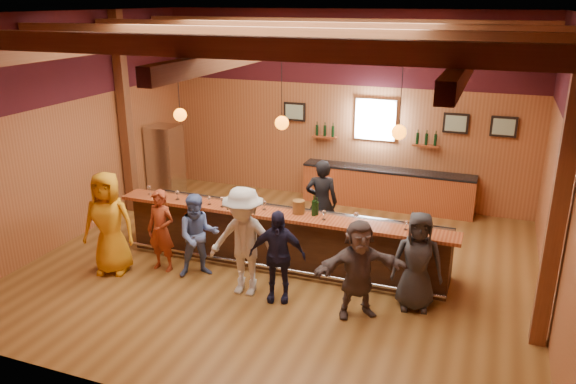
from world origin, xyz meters
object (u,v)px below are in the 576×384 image
object	(u,v)px
bottle_a	(314,208)
customer_orange	(109,223)
customer_redvest	(161,231)
customer_dark	(417,261)
bar_counter	(286,237)
customer_brown	(358,269)
customer_denim	(198,236)
ice_bucket	(299,207)
customer_white	(244,242)
customer_navy	(277,256)
bartender	(322,202)
back_bar_cabinet	(387,189)
stainless_fridge	(166,162)

from	to	relation	value
bottle_a	customer_orange	bearing A→B (deg)	-160.25
customer_redvest	customer_dark	xyz separation A→B (m)	(4.52, 0.25, 0.06)
bar_counter	customer_brown	xyz separation A→B (m)	(1.70, -1.34, 0.27)
customer_denim	customer_redvest	bearing A→B (deg)	148.74
ice_bucket	bottle_a	distance (m)	0.29
customer_white	customer_dark	distance (m)	2.80
customer_white	customer_dark	size ratio (longest dim) A/B	1.15
bar_counter	customer_denim	world-z (taller)	customer_denim
customer_white	customer_dark	bearing A→B (deg)	10.57
customer_denim	ice_bucket	size ratio (longest dim) A/B	6.41
customer_denim	customer_navy	size ratio (longest dim) A/B	0.97
customer_navy	bartender	xyz separation A→B (m)	(-0.01, 2.40, 0.10)
customer_redvest	ice_bucket	world-z (taller)	customer_redvest
customer_orange	customer_navy	bearing A→B (deg)	-12.96
back_bar_cabinet	customer_denim	world-z (taller)	customer_denim
customer_orange	customer_denim	xyz separation A→B (m)	(1.55, 0.43, -0.18)
bar_counter	ice_bucket	bearing A→B (deg)	-32.88
bar_counter	stainless_fridge	world-z (taller)	stainless_fridge
customer_denim	customer_orange	bearing A→B (deg)	161.98
bar_counter	customer_orange	world-z (taller)	customer_orange
customer_denim	bartender	bearing A→B (deg)	18.91
customer_white	customer_navy	bearing A→B (deg)	-0.64
customer_white	customer_dark	world-z (taller)	customer_white
customer_orange	bottle_a	world-z (taller)	customer_orange
customer_redvest	customer_dark	world-z (taller)	customer_dark
back_bar_cabinet	bartender	xyz separation A→B (m)	(-0.83, -2.50, 0.40)
bartender	customer_white	bearing A→B (deg)	62.99
bar_counter	customer_white	world-z (taller)	customer_white
stainless_fridge	customer_orange	bearing A→B (deg)	-71.57
customer_white	customer_dark	xyz separation A→B (m)	(2.74, 0.53, -0.12)
bartender	bar_counter	bearing A→B (deg)	58.52
stainless_fridge	bottle_a	bearing A→B (deg)	-29.49
bar_counter	customer_navy	bearing A→B (deg)	-75.03
customer_redvest	customer_navy	size ratio (longest dim) A/B	0.97
customer_navy	customer_denim	bearing A→B (deg)	155.54
stainless_fridge	ice_bucket	distance (m)	5.18
customer_redvest	ice_bucket	xyz separation A→B (m)	(2.33, 0.84, 0.47)
back_bar_cabinet	ice_bucket	size ratio (longest dim) A/B	16.79
back_bar_cabinet	customer_orange	world-z (taller)	customer_orange
back_bar_cabinet	customer_brown	distance (m)	4.95
customer_dark	ice_bucket	xyz separation A→B (m)	(-2.19, 0.59, 0.41)
back_bar_cabinet	customer_brown	bearing A→B (deg)	-84.01
bar_counter	customer_white	bearing A→B (deg)	-99.96
ice_bucket	bar_counter	bearing A→B (deg)	147.12
customer_redvest	customer_brown	xyz separation A→B (m)	(3.71, -0.29, 0.04)
customer_denim	bar_counter	bearing A→B (deg)	5.56
customer_white	customer_brown	world-z (taller)	customer_white
stainless_fridge	customer_brown	bearing A→B (deg)	-33.11
bar_counter	bottle_a	xyz separation A→B (m)	(0.61, -0.22, 0.73)
customer_denim	bartender	distance (m)	2.65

